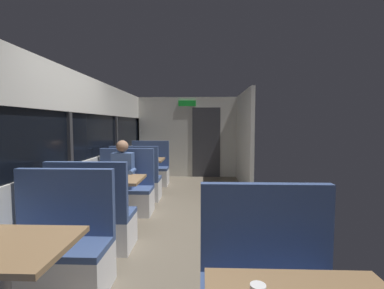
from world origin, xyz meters
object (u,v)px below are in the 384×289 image
Objects in this scene: bench_near_window_facing_entry at (58,255)px; bench_mid_window_facing_entry at (125,194)px; bench_far_window_facing_end at (136,184)px; bench_far_window_facing_entry at (150,172)px; bench_mid_window_facing_end at (93,223)px; dining_table_near_window at (1,259)px; seated_passenger at (124,183)px; dining_table_mid_window at (111,185)px; dining_table_far_window at (143,163)px.

bench_near_window_facing_entry and bench_mid_window_facing_entry have the same top height.
bench_far_window_facing_end is 1.40m from bench_far_window_facing_entry.
bench_mid_window_facing_end is at bearing -90.00° from bench_far_window_facing_end.
seated_passenger is (0.00, 2.85, -0.10)m from dining_table_near_window.
bench_mid_window_facing_end reaches higher than dining_table_near_window.
dining_table_near_window is 3.76m from bench_far_window_facing_end.
dining_table_mid_window is at bearing -90.00° from seated_passenger.
dining_table_far_window is at bearing -90.00° from bench_far_window_facing_entry.
bench_mid_window_facing_end is 0.87× the size of seated_passenger.
bench_far_window_facing_end is at bearing 90.00° from bench_mid_window_facing_entry.
bench_far_window_facing_end is 0.92m from seated_passenger.
bench_mid_window_facing_entry is (0.00, 2.92, -0.31)m from dining_table_near_window.
dining_table_mid_window is 2.22m from dining_table_far_window.
bench_far_window_facing_end is at bearing 90.00° from bench_mid_window_facing_end.
bench_far_window_facing_entry is at bearing 90.00° from bench_mid_window_facing_end.
bench_far_window_facing_end reaches higher than dining_table_far_window.
bench_mid_window_facing_end reaches higher than dining_table_mid_window.
bench_far_window_facing_end is at bearing 90.00° from seated_passenger.
dining_table_mid_window is 2.94m from bench_far_window_facing_entry.
bench_far_window_facing_end reaches higher than dining_table_mid_window.
bench_near_window_facing_entry is at bearing -90.00° from bench_mid_window_facing_end.
dining_table_mid_window is at bearing 90.00° from bench_near_window_facing_entry.
dining_table_near_window is 0.82× the size of bench_near_window_facing_entry.
seated_passenger reaches higher than bench_mid_window_facing_end.
bench_near_window_facing_entry is at bearing -90.00° from dining_table_far_window.
bench_near_window_facing_entry reaches higher than dining_table_near_window.
bench_mid_window_facing_entry is 1.22× the size of dining_table_far_window.
seated_passenger is (0.00, -1.59, -0.10)m from dining_table_far_window.
bench_mid_window_facing_entry and bench_far_window_facing_end have the same top height.
bench_mid_window_facing_end is 3.62m from bench_far_window_facing_entry.
bench_near_window_facing_entry is at bearing -90.00° from bench_mid_window_facing_entry.
bench_mid_window_facing_entry is at bearing 90.00° from dining_table_mid_window.
dining_table_far_window is 0.77m from bench_far_window_facing_entry.
bench_far_window_facing_end is at bearing 90.00° from dining_table_mid_window.
bench_near_window_facing_entry is 4.44m from bench_far_window_facing_entry.
bench_mid_window_facing_entry is at bearing -90.00° from bench_far_window_facing_end.
bench_mid_window_facing_end is at bearing -90.00° from bench_far_window_facing_entry.
bench_near_window_facing_entry is at bearing -90.00° from dining_table_mid_window.
bench_near_window_facing_entry is 1.00× the size of bench_far_window_facing_entry.
bench_near_window_facing_entry reaches higher than dining_table_far_window.
dining_table_near_window is at bearing -90.00° from bench_mid_window_facing_entry.
bench_far_window_facing_entry is at bearing 90.00° from seated_passenger.
bench_far_window_facing_entry is at bearing 90.00° from bench_near_window_facing_entry.
dining_table_far_window is 1.60m from seated_passenger.
bench_mid_window_facing_entry is at bearing 90.00° from dining_table_near_window.
bench_mid_window_facing_end is (0.00, 1.52, -0.31)m from dining_table_near_window.
bench_mid_window_facing_entry reaches higher than dining_table_mid_window.
bench_near_window_facing_entry is at bearing -90.00° from bench_far_window_facing_end.
bench_mid_window_facing_entry is 0.87× the size of seated_passenger.
bench_mid_window_facing_end is 2.22m from bench_far_window_facing_end.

